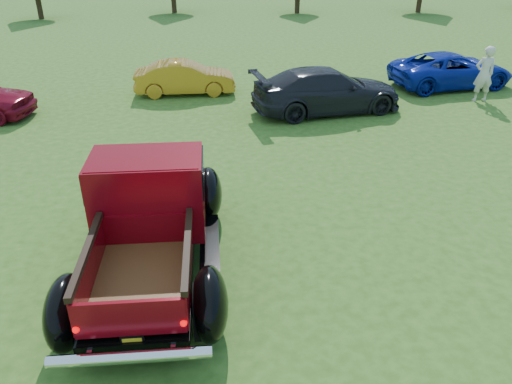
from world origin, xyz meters
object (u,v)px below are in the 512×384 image
pickup_truck (151,210)px  spectator (484,74)px  show_car_yellow (185,78)px  show_car_grey (327,90)px  show_car_blue (451,70)px

pickup_truck → spectator: 13.92m
pickup_truck → spectator: bearing=38.7°
pickup_truck → show_car_yellow: bearing=88.9°
pickup_truck → spectator: (10.89, 8.67, 0.01)m
show_car_grey → show_car_blue: show_car_grey is taller
show_car_blue → show_car_yellow: bearing=81.1°
pickup_truck → show_car_grey: pickup_truck is taller
show_car_blue → show_car_grey: bearing=105.6°
pickup_truck → show_car_blue: bearing=45.1°
pickup_truck → show_car_blue: size_ratio=1.18×
show_car_yellow → pickup_truck: bearing=177.2°
show_car_blue → spectator: spectator is taller
pickup_truck → spectator: size_ratio=2.84×
show_car_grey → spectator: 5.84m
show_car_yellow → spectator: bearing=-101.6°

